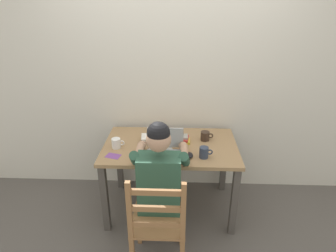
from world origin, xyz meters
The scene contains 14 objects.
ground_plane centered at (0.00, 0.00, 0.00)m, with size 8.00×8.00×0.00m, color #56514C.
back_wall centered at (0.00, 0.48, 1.30)m, with size 6.00×0.04×2.60m.
desk centered at (0.00, 0.00, 0.65)m, with size 1.29×0.79×0.75m.
seated_person centered at (-0.07, -0.47, 0.68)m, with size 0.50×0.60×1.24m.
wooden_chair centered at (-0.07, -0.75, 0.46)m, with size 0.42×0.42×0.93m.
laptop centered at (-0.04, -0.18, 0.81)m, with size 0.33×0.28×0.23m.
computer_mouse centered at (0.18, -0.23, 0.77)m, with size 0.06×0.10×0.03m, color black.
coffee_mug_white centered at (-0.51, -0.08, 0.80)m, with size 0.12×0.08×0.09m.
coffee_mug_dark centered at (0.34, 0.11, 0.80)m, with size 0.13×0.09×0.09m.
coffee_mug_spare centered at (0.31, -0.23, 0.80)m, with size 0.12×0.08×0.10m.
book_stack_main centered at (-0.19, 0.07, 0.78)m, with size 0.20×0.16×0.06m.
book_stack_side centered at (0.09, 0.07, 0.78)m, with size 0.19×0.16×0.06m.
paper_pile_near_laptop centered at (-0.08, -0.13, 0.76)m, with size 0.21×0.15×0.01m, color silver.
landscape_photo_print centered at (-0.51, -0.24, 0.75)m, with size 0.13×0.09×0.00m, color #7A4293.
Camera 1 is at (0.08, -2.49, 2.07)m, focal length 31.12 mm.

